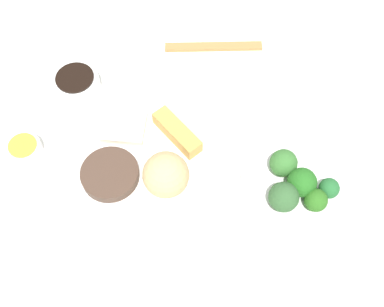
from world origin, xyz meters
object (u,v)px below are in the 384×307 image
object	(u,v)px
main_plate	(145,158)
sauce_ramekin_hot_mustard	(25,149)
broccoli_plate	(302,190)
chopsticks_pair	(214,47)
soy_sauce_bowl	(77,84)

from	to	relation	value
main_plate	sauce_ramekin_hot_mustard	xyz separation A→B (m)	(0.06, -0.21, 0.00)
broccoli_plate	sauce_ramekin_hot_mustard	world-z (taller)	sauce_ramekin_hot_mustard
main_plate	chopsticks_pair	distance (m)	0.30
main_plate	sauce_ramekin_hot_mustard	distance (m)	0.22
sauce_ramekin_hot_mustard	soy_sauce_bowl	bearing A→B (deg)	171.88
main_plate	sauce_ramekin_hot_mustard	bearing A→B (deg)	-73.87
soy_sauce_bowl	chopsticks_pair	world-z (taller)	soy_sauce_bowl
soy_sauce_bowl	broccoli_plate	bearing A→B (deg)	82.20
broccoli_plate	sauce_ramekin_hot_mustard	size ratio (longest dim) A/B	3.51
sauce_ramekin_hot_mustard	main_plate	bearing A→B (deg)	106.13
broccoli_plate	soy_sauce_bowl	size ratio (longest dim) A/B	2.39
chopsticks_pair	sauce_ramekin_hot_mustard	bearing A→B (deg)	-33.68
soy_sauce_bowl	main_plate	bearing A→B (deg)	61.73
broccoli_plate	chopsticks_pair	world-z (taller)	broccoli_plate
sauce_ramekin_hot_mustard	broccoli_plate	bearing A→B (deg)	101.29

